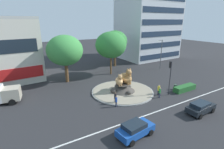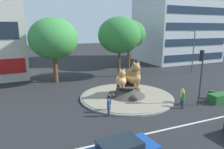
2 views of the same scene
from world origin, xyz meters
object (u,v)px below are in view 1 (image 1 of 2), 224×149
litter_bin (175,87)px  second_tree_near_tower (111,45)px  pedestrian_yellow_shirt (159,90)px  pedestrian_black_shirt (115,98)px  sedan_on_far_lane (201,107)px  broadleaf_tree_behind_island (115,41)px  hatchback_near_shophouse (135,129)px  cat_statue_tabby (126,77)px  cat_statue_calico (119,81)px  office_tower (148,17)px  third_tree_left (65,50)px  traffic_light_mast (170,72)px  pedestrian_green_shirt (160,92)px  pedestrian_blue_shirt (116,101)px  streetlight_arm (161,52)px

litter_bin → second_tree_near_tower: bearing=110.9°
second_tree_near_tower → pedestrian_yellow_shirt: 14.60m
pedestrian_black_shirt → sedan_on_far_lane: pedestrian_black_shirt is taller
broadleaf_tree_behind_island → hatchback_near_shophouse: size_ratio=2.15×
cat_statue_tabby → second_tree_near_tower: second_tree_near_tower is taller
cat_statue_calico → office_tower: size_ratio=0.08×
broadleaf_tree_behind_island → third_tree_left: 15.34m
cat_statue_tabby → traffic_light_mast: (5.00, -4.57, 1.35)m
pedestrian_green_shirt → litter_bin: size_ratio=1.90×
pedestrian_blue_shirt → broadleaf_tree_behind_island: bearing=-35.6°
cat_statue_tabby → hatchback_near_shophouse: size_ratio=0.68×
cat_statue_calico → hatchback_near_shophouse: bearing=-9.0°
third_tree_left → pedestrian_green_shirt: (10.10, -14.45, -5.21)m
cat_statue_calico → cat_statue_tabby: (1.42, 0.05, 0.26)m
second_tree_near_tower → pedestrian_yellow_shirt: second_tree_near_tower is taller
pedestrian_green_shirt → sedan_on_far_lane: bearing=-129.8°
pedestrian_yellow_shirt → hatchback_near_shophouse: bearing=-78.5°
cat_statue_tabby → pedestrian_green_shirt: (2.94, -4.73, -1.53)m
cat_statue_tabby → office_tower: size_ratio=0.11×
second_tree_near_tower → cat_statue_calico: bearing=-112.7°
third_tree_left → streetlight_arm: size_ratio=1.26×
third_tree_left → hatchback_near_shophouse: size_ratio=2.13×
pedestrian_blue_shirt → litter_bin: size_ratio=1.81×
cat_statue_calico → pedestrian_yellow_shirt: bearing=68.5°
cat_statue_calico → pedestrian_black_shirt: cat_statue_calico is taller
office_tower → streetlight_arm: office_tower is taller
pedestrian_black_shirt → litter_bin: 11.70m
streetlight_arm → litter_bin: bearing=42.5°
pedestrian_green_shirt → litter_bin: 4.92m
pedestrian_green_shirt → broadleaf_tree_behind_island: bearing=26.6°
second_tree_near_tower → pedestrian_black_shirt: bearing=-117.7°
second_tree_near_tower → streetlight_arm: size_ratio=1.30×
third_tree_left → litter_bin: size_ratio=9.98×
cat_statue_calico → hatchback_near_shophouse: 11.07m
cat_statue_calico → pedestrian_yellow_shirt: (5.04, -3.79, -1.30)m
broadleaf_tree_behind_island → pedestrian_green_shirt: size_ratio=5.32×
office_tower → sedan_on_far_lane: bearing=-121.1°
traffic_light_mast → second_tree_near_tower: bearing=20.3°
pedestrian_blue_shirt → litter_bin: bearing=-94.3°
sedan_on_far_lane → pedestrian_yellow_shirt: bearing=92.9°
hatchback_near_shophouse → streetlight_arm: bearing=32.9°
cat_statue_calico → third_tree_left: (-5.74, 9.77, 3.94)m
traffic_light_mast → pedestrian_blue_shirt: size_ratio=3.37×
traffic_light_mast → streetlight_arm: bearing=-29.7°
cat_statue_tabby → sedan_on_far_lane: (4.17, -10.65, -1.66)m
cat_statue_calico → pedestrian_yellow_shirt: size_ratio=1.22×
cat_statue_tabby → sedan_on_far_lane: 11.56m
pedestrian_blue_shirt → pedestrian_yellow_shirt: (7.94, -0.09, 0.02)m
cat_statue_calico → pedestrian_black_shirt: size_ratio=1.19×
traffic_light_mast → pedestrian_green_shirt: 3.55m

